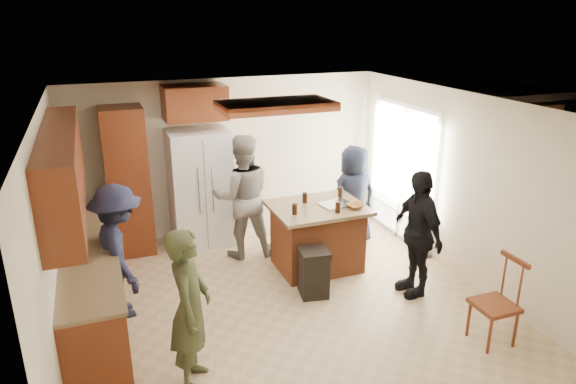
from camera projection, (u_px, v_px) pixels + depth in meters
name	position (u px, v px, depth m)	size (l,w,h in m)	color
room_shell	(480.00, 166.00, 9.12)	(8.00, 5.20, 5.00)	tan
person_front_left	(190.00, 309.00, 4.81)	(0.59, 0.43, 1.63)	#394025
person_behind_left	(243.00, 197.00, 7.43)	(0.89, 0.55, 1.84)	gray
person_behind_right	(353.00, 196.00, 7.85)	(0.77, 0.50, 1.58)	#171D2F
person_side_right	(417.00, 233.00, 6.43)	(0.97, 0.49, 1.65)	black
person_counter	(120.00, 252.00, 5.96)	(1.05, 0.49, 1.63)	#1A1D35
left_cabinetry	(83.00, 247.00, 5.75)	(0.64, 3.00, 2.30)	maroon
back_wall_units	(145.00, 162.00, 7.50)	(1.80, 0.60, 2.45)	maroon
refrigerator	(201.00, 188.00, 7.85)	(0.90, 0.76, 1.80)	white
kitchen_island	(317.00, 236.00, 7.20)	(1.28, 1.03, 0.93)	brown
island_items	(336.00, 204.00, 7.02)	(1.01, 0.62, 0.15)	silver
trash_bin	(314.00, 272.00, 6.52)	(0.41, 0.41, 0.63)	black
spindle_chair	(496.00, 305.00, 5.54)	(0.43, 0.43, 0.99)	maroon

